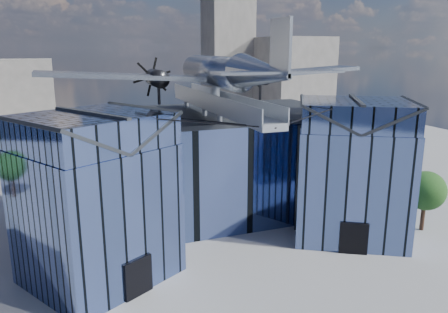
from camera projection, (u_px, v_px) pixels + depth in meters
name	position (u px, v px, depth m)	size (l,w,h in m)	color
ground_plane	(233.00, 247.00, 35.87)	(120.00, 120.00, 0.00)	gray
museum	(209.00, 165.00, 39.81)	(32.88, 24.50, 17.60)	#4C619B
bg_towers	(138.00, 81.00, 79.77)	(77.00, 24.50, 26.00)	slate
tree_plaza_e	(426.00, 191.00, 38.37)	(4.33, 4.33, 5.44)	#372216
tree_side_e	(340.00, 152.00, 52.82)	(4.47, 4.47, 5.42)	#372216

